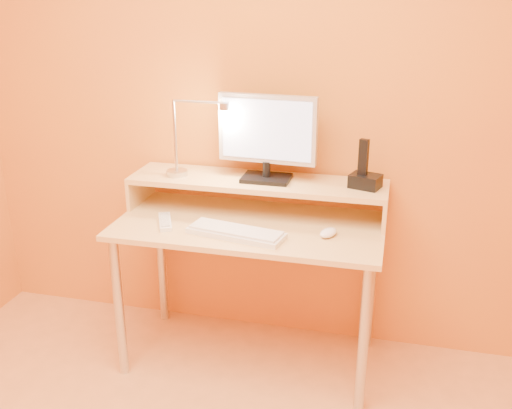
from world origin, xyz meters
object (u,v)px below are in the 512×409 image
(monitor_panel, at_px, (267,129))
(lamp_base, at_px, (177,173))
(keyboard, at_px, (236,233))
(remote_control, at_px, (165,222))
(phone_dock, at_px, (365,181))
(mouse, at_px, (328,233))

(monitor_panel, xyz_separation_m, lamp_base, (-0.43, -0.04, -0.23))
(keyboard, bearing_deg, remote_control, -178.18)
(phone_dock, xyz_separation_m, remote_control, (-0.86, -0.25, -0.18))
(monitor_panel, xyz_separation_m, keyboard, (-0.06, -0.31, -0.39))
(remote_control, bearing_deg, keyboard, -33.44)
(lamp_base, distance_m, phone_dock, 0.88)
(remote_control, bearing_deg, mouse, -22.00)
(monitor_panel, xyz_separation_m, remote_control, (-0.41, -0.26, -0.39))
(phone_dock, bearing_deg, remote_control, -147.02)
(phone_dock, distance_m, keyboard, 0.62)
(monitor_panel, height_order, phone_dock, monitor_panel)
(lamp_base, bearing_deg, keyboard, -36.62)
(monitor_panel, distance_m, remote_control, 0.62)
(monitor_panel, distance_m, phone_dock, 0.50)
(monitor_panel, height_order, mouse, monitor_panel)
(mouse, relative_size, remote_control, 0.52)
(phone_dock, height_order, remote_control, phone_dock)
(mouse, distance_m, remote_control, 0.73)
(monitor_panel, xyz_separation_m, mouse, (0.32, -0.22, -0.38))
(keyboard, distance_m, remote_control, 0.35)
(phone_dock, xyz_separation_m, mouse, (-0.13, -0.21, -0.17))
(remote_control, bearing_deg, monitor_panel, 7.55)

